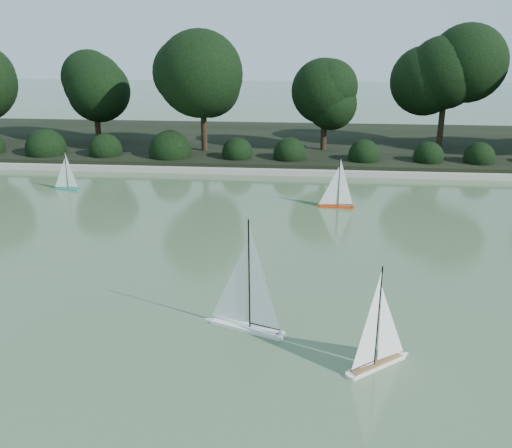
% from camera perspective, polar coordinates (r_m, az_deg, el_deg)
% --- Properties ---
extents(ground, '(80.00, 80.00, 0.00)m').
position_cam_1_polar(ground, '(9.01, 1.67, -9.28)').
color(ground, '#36492C').
rests_on(ground, ground).
extents(pond_coping, '(40.00, 0.35, 0.18)m').
position_cam_1_polar(pond_coping, '(17.43, 3.55, 5.23)').
color(pond_coping, gray).
rests_on(pond_coping, ground).
extents(far_bank, '(40.00, 8.00, 0.30)m').
position_cam_1_polar(far_bank, '(21.32, 3.90, 7.98)').
color(far_bank, black).
rests_on(far_bank, ground).
extents(tree_line, '(26.31, 3.93, 4.39)m').
position_cam_1_polar(tree_line, '(19.43, 7.70, 14.18)').
color(tree_line, black).
rests_on(tree_line, ground).
extents(shrub_hedge, '(29.10, 1.10, 1.10)m').
position_cam_1_polar(shrub_hedge, '(18.22, 3.67, 7.01)').
color(shrub_hedge, black).
rests_on(shrub_hedge, ground).
extents(sailboat_white_a, '(1.33, 0.67, 1.87)m').
position_cam_1_polar(sailboat_white_a, '(8.58, -1.58, -8.61)').
color(sailboat_white_a, white).
rests_on(sailboat_white_a, ground).
extents(sailboat_white_b, '(0.98, 0.83, 1.56)m').
position_cam_1_polar(sailboat_white_b, '(7.93, 12.50, -12.07)').
color(sailboat_white_b, white).
rests_on(sailboat_white_b, ground).
extents(sailboat_orange, '(1.00, 0.23, 1.37)m').
position_cam_1_polar(sailboat_orange, '(14.33, 7.77, 2.50)').
color(sailboat_orange, red).
rests_on(sailboat_orange, ground).
extents(sailboat_teal, '(0.85, 0.26, 1.16)m').
position_cam_1_polar(sailboat_teal, '(16.66, -18.61, 3.91)').
color(sailboat_teal, '#0E8978').
rests_on(sailboat_teal, ground).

